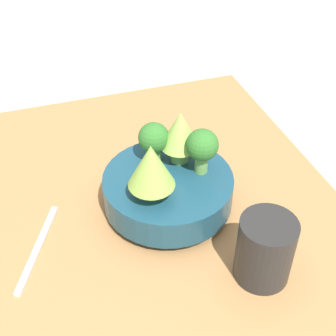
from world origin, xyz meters
TOP-DOWN VIEW (x-y plane):
  - ground_plane at (0.00, 0.00)m, footprint 6.00×6.00m
  - table at (0.00, 0.00)m, footprint 0.81×0.66m
  - bowl at (-0.01, 0.04)m, footprint 0.21×0.21m
  - broccoli_floret_left at (-0.06, 0.03)m, footprint 0.05×0.05m
  - romanesco_piece_far at (-0.05, 0.07)m, footprint 0.06×0.06m
  - broccoli_floret_back at (-0.01, 0.09)m, footprint 0.05×0.05m
  - romanesco_piece_near at (0.02, -0.00)m, footprint 0.07×0.07m
  - cup at (0.16, 0.12)m, footprint 0.08×0.08m
  - fork at (0.01, -0.18)m, footprint 0.16×0.08m

SIDE VIEW (x-z plane):
  - ground_plane at x=0.00m, z-range 0.00..0.00m
  - table at x=0.00m, z-range 0.00..0.03m
  - fork at x=0.01m, z-range 0.03..0.04m
  - bowl at x=-0.01m, z-range 0.04..0.10m
  - cup at x=0.16m, z-range 0.03..0.14m
  - broccoli_floret_left at x=-0.06m, z-range 0.10..0.17m
  - broccoli_floret_back at x=-0.01m, z-range 0.11..0.19m
  - romanesco_piece_far at x=-0.05m, z-range 0.11..0.20m
  - romanesco_piece_near at x=0.02m, z-range 0.11..0.20m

